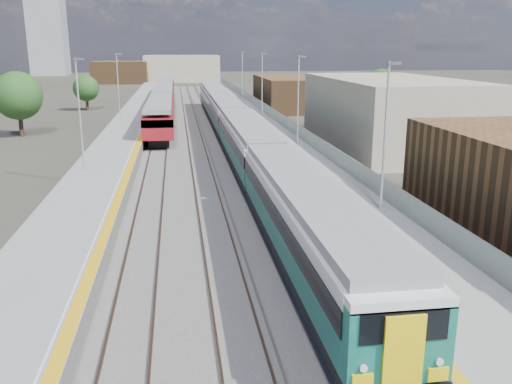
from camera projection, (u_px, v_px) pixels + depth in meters
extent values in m
plane|color=#47443A|center=(216.00, 142.00, 54.33)|extent=(320.00, 320.00, 0.00)
cube|color=#565451|center=(192.00, 138.00, 56.40)|extent=(10.50, 155.00, 0.06)
cube|color=#4C3323|center=(219.00, 133.00, 59.19)|extent=(0.07, 160.00, 0.14)
cube|color=#4C3323|center=(232.00, 133.00, 59.39)|extent=(0.07, 160.00, 0.14)
cube|color=#4C3323|center=(187.00, 134.00, 58.70)|extent=(0.07, 160.00, 0.14)
cube|color=#4C3323|center=(200.00, 133.00, 58.90)|extent=(0.07, 160.00, 0.14)
cube|color=#4C3323|center=(154.00, 134.00, 58.22)|extent=(0.07, 160.00, 0.14)
cube|color=#4C3323|center=(168.00, 134.00, 58.42)|extent=(0.07, 160.00, 0.14)
cube|color=gray|center=(216.00, 133.00, 59.14)|extent=(0.08, 160.00, 0.10)
cube|color=gray|center=(203.00, 133.00, 58.95)|extent=(0.08, 160.00, 0.10)
cube|color=slate|center=(263.00, 132.00, 57.32)|extent=(4.70, 155.00, 1.00)
cube|color=gray|center=(263.00, 127.00, 57.19)|extent=(4.70, 155.00, 0.03)
cube|color=gold|center=(244.00, 127.00, 56.89)|extent=(0.40, 155.00, 0.01)
cube|color=gray|center=(284.00, 121.00, 57.34)|extent=(0.06, 155.00, 1.20)
cylinder|color=#9EA0A3|center=(385.00, 138.00, 27.25)|extent=(0.12, 0.12, 7.50)
cube|color=#4C4C4F|center=(394.00, 63.00, 26.34)|extent=(0.70, 0.18, 0.14)
cylinder|color=#9EA0A3|center=(298.00, 100.00, 46.36)|extent=(0.12, 0.12, 7.50)
cube|color=#4C4C4F|center=(302.00, 56.00, 45.45)|extent=(0.70, 0.18, 0.14)
cylinder|color=#9EA0A3|center=(262.00, 85.00, 65.48)|extent=(0.12, 0.12, 7.50)
cube|color=#4C4C4F|center=(264.00, 54.00, 64.57)|extent=(0.70, 0.18, 0.14)
cylinder|color=#9EA0A3|center=(242.00, 76.00, 84.60)|extent=(0.12, 0.12, 7.50)
cube|color=#4C4C4F|center=(244.00, 52.00, 83.68)|extent=(0.70, 0.18, 0.14)
cube|color=slate|center=(125.00, 135.00, 55.33)|extent=(4.30, 155.00, 1.00)
cube|color=gray|center=(125.00, 130.00, 55.20)|extent=(4.30, 155.00, 0.03)
cube|color=gold|center=(144.00, 129.00, 55.46)|extent=(0.45, 155.00, 0.01)
cube|color=silver|center=(140.00, 129.00, 55.41)|extent=(0.08, 155.00, 0.01)
cylinder|color=#9EA0A3|center=(80.00, 115.00, 36.38)|extent=(0.12, 0.12, 7.50)
cube|color=#4C4C4F|center=(79.00, 59.00, 35.47)|extent=(0.70, 0.18, 0.14)
cylinder|color=#9EA0A3|center=(118.00, 87.00, 61.23)|extent=(0.12, 0.12, 7.50)
cube|color=#4C4C4F|center=(118.00, 54.00, 60.32)|extent=(0.70, 0.18, 0.14)
cube|color=tan|center=(388.00, 113.00, 50.94)|extent=(11.00, 22.00, 6.40)
cube|color=brown|center=(287.00, 93.00, 82.28)|extent=(8.00, 18.00, 4.80)
cube|color=tan|center=(182.00, 68.00, 148.73)|extent=(20.00, 14.00, 7.00)
cube|color=brown|center=(121.00, 72.00, 141.91)|extent=(14.00, 12.00, 5.60)
cube|color=gray|center=(46.00, 13.00, 176.71)|extent=(11.00, 11.00, 40.00)
cube|color=black|center=(306.00, 249.00, 23.07)|extent=(2.65, 19.03, 0.45)
cube|color=#0F514C|center=(306.00, 232.00, 22.86)|extent=(2.75, 19.03, 1.11)
cube|color=black|center=(307.00, 212.00, 22.64)|extent=(2.81, 19.03, 0.76)
cube|color=white|center=(307.00, 198.00, 22.48)|extent=(2.75, 19.03, 0.47)
cube|color=gray|center=(307.00, 188.00, 22.37)|extent=(2.44, 19.03, 0.39)
cube|color=black|center=(247.00, 159.00, 41.73)|extent=(2.65, 19.03, 0.45)
cube|color=#0F514C|center=(247.00, 149.00, 41.53)|extent=(2.75, 19.03, 1.11)
cube|color=black|center=(247.00, 137.00, 41.30)|extent=(2.81, 19.03, 0.76)
cube|color=white|center=(247.00, 129.00, 41.15)|extent=(2.75, 19.03, 0.47)
cube|color=gray|center=(247.00, 124.00, 41.04)|extent=(2.44, 19.03, 0.39)
cube|color=black|center=(225.00, 124.00, 60.40)|extent=(2.65, 19.03, 0.45)
cube|color=#0F514C|center=(225.00, 117.00, 60.20)|extent=(2.75, 19.03, 1.11)
cube|color=black|center=(224.00, 109.00, 59.97)|extent=(2.81, 19.03, 0.76)
cube|color=white|center=(224.00, 104.00, 59.81)|extent=(2.75, 19.03, 0.47)
cube|color=gray|center=(224.00, 100.00, 59.71)|extent=(2.44, 19.03, 0.39)
cube|color=black|center=(213.00, 106.00, 79.07)|extent=(2.65, 19.03, 0.45)
cube|color=#0F514C|center=(213.00, 101.00, 78.87)|extent=(2.75, 19.03, 1.11)
cube|color=black|center=(213.00, 94.00, 78.64)|extent=(2.81, 19.03, 0.76)
cube|color=white|center=(213.00, 90.00, 78.48)|extent=(2.75, 19.03, 0.47)
cube|color=gray|center=(213.00, 87.00, 78.38)|extent=(2.44, 19.03, 0.39)
cube|color=#0F514C|center=(398.00, 343.00, 13.42)|extent=(2.73, 0.59, 2.05)
cube|color=black|center=(404.00, 327.00, 12.98)|extent=(2.24, 0.06, 0.78)
cube|color=yellow|center=(403.00, 354.00, 13.10)|extent=(1.02, 0.10, 2.05)
cube|color=black|center=(161.00, 131.00, 57.74)|extent=(1.91, 16.25, 0.66)
cube|color=maroon|center=(160.00, 117.00, 57.33)|extent=(2.82, 19.12, 2.01)
cube|color=black|center=(160.00, 112.00, 57.20)|extent=(2.88, 19.12, 0.70)
cube|color=gray|center=(160.00, 102.00, 56.94)|extent=(2.52, 19.12, 0.40)
cube|color=black|center=(164.00, 111.00, 76.49)|extent=(1.91, 16.25, 0.66)
cube|color=maroon|center=(164.00, 99.00, 76.08)|extent=(2.82, 19.12, 2.01)
cube|color=black|center=(164.00, 96.00, 75.95)|extent=(2.88, 19.12, 0.70)
cube|color=gray|center=(163.00, 88.00, 75.69)|extent=(2.52, 19.12, 0.40)
cube|color=black|center=(166.00, 98.00, 95.25)|extent=(1.91, 16.25, 0.66)
cube|color=maroon|center=(166.00, 89.00, 94.83)|extent=(2.82, 19.12, 2.01)
cube|color=black|center=(166.00, 86.00, 94.70)|extent=(2.88, 19.12, 0.70)
cube|color=gray|center=(166.00, 80.00, 94.44)|extent=(2.52, 19.12, 0.40)
cylinder|color=#382619|center=(21.00, 125.00, 57.11)|extent=(0.44, 0.44, 2.38)
sphere|color=#26451A|center=(18.00, 96.00, 56.30)|extent=(5.02, 5.02, 5.02)
cylinder|color=#382619|center=(87.00, 104.00, 81.04)|extent=(0.44, 0.44, 1.80)
sphere|color=#26451A|center=(86.00, 88.00, 80.43)|extent=(3.80, 3.80, 3.80)
cylinder|color=#382619|center=(379.00, 114.00, 66.52)|extent=(0.44, 0.44, 2.33)
sphere|color=#26451A|center=(381.00, 89.00, 65.73)|extent=(4.92, 4.92, 4.92)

